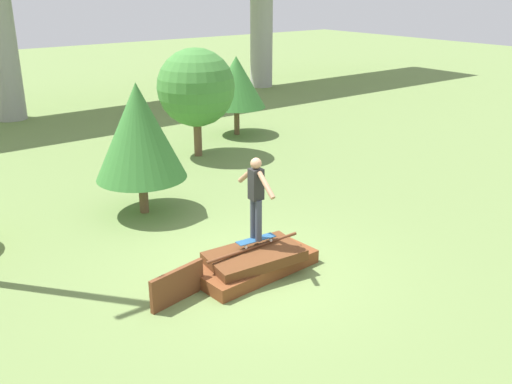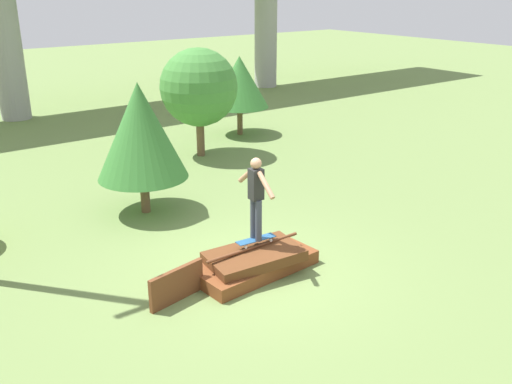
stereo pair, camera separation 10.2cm
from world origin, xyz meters
name	(u,v)px [view 1 (the left image)]	position (x,y,z in m)	size (l,w,h in m)	color
ground_plane	(254,271)	(0.00, 0.00, 0.00)	(80.00, 80.00, 0.00)	olive
scrap_pile	(254,262)	(-0.02, -0.03, 0.20)	(2.35, 1.31, 0.50)	brown
scrap_plank_loose	(177,285)	(-1.62, -0.07, 0.29)	(1.09, 0.29, 0.57)	brown
skateboard	(256,240)	(0.10, 0.06, 0.58)	(0.78, 0.26, 0.09)	#23517F
skater	(256,193)	(0.10, 0.06, 1.47)	(0.24, 1.13, 1.53)	#383D4C
tree_behind_left	(196,88)	(3.11, 6.89, 2.06)	(2.28, 2.28, 3.21)	brown
tree_behind_right	(236,82)	(5.52, 8.27, 1.80)	(1.97, 1.97, 2.66)	brown
tree_mid_back	(139,132)	(-0.28, 3.78, 1.90)	(2.02, 2.02, 2.97)	brown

